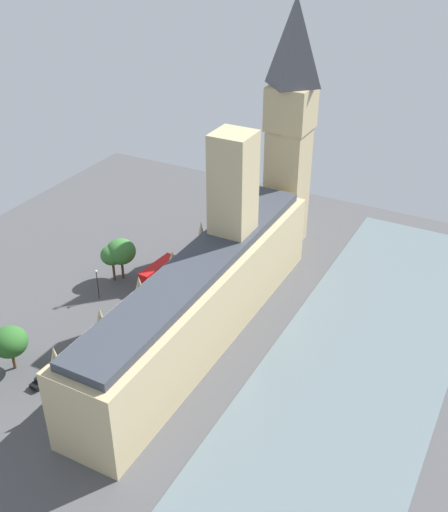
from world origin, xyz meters
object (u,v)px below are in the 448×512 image
Objects in this scene: car_black_leading at (42,380)px; street_lamp_slot_11 at (97,279)px; plane_tree_opposite_hall at (112,255)px; clock_tower at (290,123)px; parliament_building at (205,290)px; car_white_midblock at (123,328)px; car_yellow_cab_trailing at (137,308)px; double_decker_bus_near_tower at (158,273)px; pedestrian_corner at (210,275)px; car_silver_kerbside at (86,352)px; double_decker_bus_by_river_gate at (203,247)px; plane_tree_slot_10 at (10,342)px; plane_tree_far_end at (121,252)px.

street_lamp_slot_11 reaches higher than car_black_leading.
plane_tree_opposite_hall is 7.67m from street_lamp_slot_11.
plane_tree_opposite_hall is (25.94, 34.44, -23.47)m from clock_tower.
parliament_building is 15.38× the size of car_white_midblock.
car_black_leading is at bearing 84.66° from car_yellow_cab_trailing.
clock_tower reaches higher than parliament_building.
plane_tree_opposite_hall is (9.31, 3.53, 3.67)m from double_decker_bus_near_tower.
pedestrian_corner is (-6.90, -18.25, -0.15)m from car_yellow_cab_trailing.
double_decker_bus_near_tower is at bearing 94.35° from car_silver_kerbside.
plane_tree_opposite_hall is at bearing -13.81° from parliament_building.
car_yellow_cab_trailing is at bearing -92.44° from car_black_leading.
double_decker_bus_by_river_gate is 2.25× the size of car_white_midblock.
clock_tower is at bearing -88.62° from parliament_building.
clock_tower is 66.59m from car_silver_kerbside.
street_lamp_slot_11 reaches higher than car_white_midblock.
pedestrian_corner is 46.35m from plane_tree_slot_10.
parliament_building is at bearing 162.44° from plane_tree_far_end.
plane_tree_opposite_hall reaches higher than car_silver_kerbside.
pedestrian_corner is (-5.88, 7.31, -1.89)m from double_decker_bus_by_river_gate.
parliament_building is 6.82× the size of double_decker_bus_by_river_gate.
plane_tree_opposite_hall reaches higher than double_decker_bus_near_tower.
pedestrian_corner is at bearing -151.78° from plane_tree_far_end.
car_yellow_cab_trailing is 14.73m from plane_tree_opposite_hall.
double_decker_bus_near_tower is 1.22× the size of plane_tree_slot_10.
plane_tree_far_end is at bearing -126.72° from pedestrian_corner.
car_white_midblock is at bearing 90.28° from double_decker_bus_by_river_gate.
car_yellow_cab_trailing is 27.02m from plane_tree_slot_10.
parliament_building reaches higher than pedestrian_corner.
car_yellow_cab_trailing is at bearing -85.65° from pedestrian_corner.
plane_tree_opposite_hall is at bearing 53.01° from clock_tower.
car_white_midblock is at bearing 101.89° from car_yellow_cab_trailing.
car_white_midblock is 0.55× the size of plane_tree_opposite_hall.
plane_tree_opposite_hall is (26.93, -6.62, -3.24)m from parliament_building.
double_decker_bus_by_river_gate is 2.42× the size of car_silver_kerbside.
parliament_building is at bearing -121.19° from car_black_leading.
parliament_building is 10.24× the size of street_lamp_slot_11.
clock_tower is 54.50m from street_lamp_slot_11.
parliament_building is at bearing 47.78° from car_silver_kerbside.
car_white_midblock is at bearing 131.67° from plane_tree_opposite_hall.
parliament_building is 8.43× the size of plane_tree_opposite_hall.
plane_tree_far_end is at bearing -88.75° from street_lamp_slot_11.
car_silver_kerbside is at bearing -99.65° from car_black_leading.
plane_tree_slot_10 is (24.13, 66.83, -23.83)m from clock_tower.
plane_tree_far_end is 33.91m from plane_tree_slot_10.
car_white_midblock is 2.83× the size of pedestrian_corner.
double_decker_bus_near_tower is 13.62m from street_lamp_slot_11.
pedestrian_corner is (7.67, 23.81, -29.04)m from clock_tower.
plane_tree_opposite_hall reaches higher than car_black_leading.
car_yellow_cab_trailing is (15.56, 1.01, -8.66)m from parliament_building.
car_black_leading is at bearing 56.23° from parliament_building.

